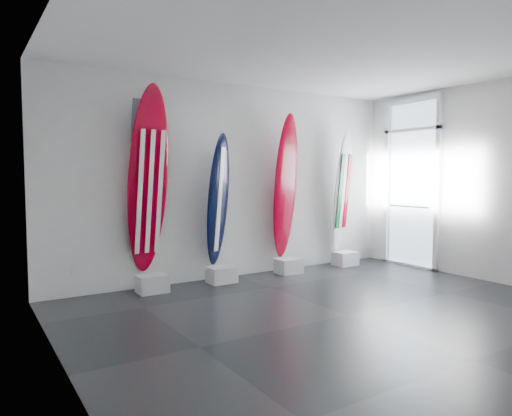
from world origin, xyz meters
TOP-DOWN VIEW (x-y plane):
  - floor at (0.00, 0.00)m, footprint 6.00×6.00m
  - ceiling at (0.00, 0.00)m, footprint 6.00×6.00m
  - wall_back at (0.00, 2.50)m, footprint 6.00×0.00m
  - wall_left at (-3.00, 0.00)m, footprint 0.00×5.00m
  - wall_right at (3.00, 0.00)m, footprint 0.00×5.00m
  - display_block_usa at (-1.52, 2.18)m, footprint 0.40×0.30m
  - surfboard_usa at (-1.52, 2.28)m, footprint 0.63×0.55m
  - display_block_navy at (-0.45, 2.18)m, footprint 0.40×0.30m
  - surfboard_navy at (-0.45, 2.28)m, footprint 0.52×0.43m
  - display_block_swiss at (0.79, 2.18)m, footprint 0.40×0.30m
  - surfboard_swiss at (0.79, 2.28)m, footprint 0.58×0.39m
  - display_block_italy at (2.03, 2.18)m, footprint 0.40×0.30m
  - surfboard_italy at (2.03, 2.28)m, footprint 0.55×0.41m
  - wall_outlet at (-2.45, 2.48)m, footprint 0.09×0.02m
  - glass_door at (2.97, 1.55)m, footprint 0.12×1.16m
  - balcony at (4.30, 1.55)m, footprint 2.80×2.20m

SIDE VIEW (x-z plane):
  - floor at x=0.00m, z-range 0.00..0.00m
  - display_block_usa at x=-1.52m, z-range 0.00..0.24m
  - display_block_navy at x=-0.45m, z-range 0.00..0.24m
  - display_block_swiss at x=0.79m, z-range 0.00..0.24m
  - display_block_italy at x=2.03m, z-range 0.00..0.24m
  - wall_outlet at x=-2.45m, z-range 0.28..0.41m
  - balcony at x=4.30m, z-range -0.10..1.10m
  - surfboard_navy at x=-0.45m, z-range 0.24..2.22m
  - surfboard_italy at x=2.03m, z-range 0.24..2.39m
  - surfboard_swiss at x=0.79m, z-range 0.24..2.59m
  - glass_door at x=2.97m, z-range 0.00..2.85m
  - wall_back at x=0.00m, z-range -1.50..4.50m
  - wall_left at x=-3.00m, z-range -1.00..4.00m
  - wall_right at x=3.00m, z-range -1.00..4.00m
  - surfboard_usa at x=-1.52m, z-range 0.23..2.80m
  - ceiling at x=0.00m, z-range 3.00..3.00m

